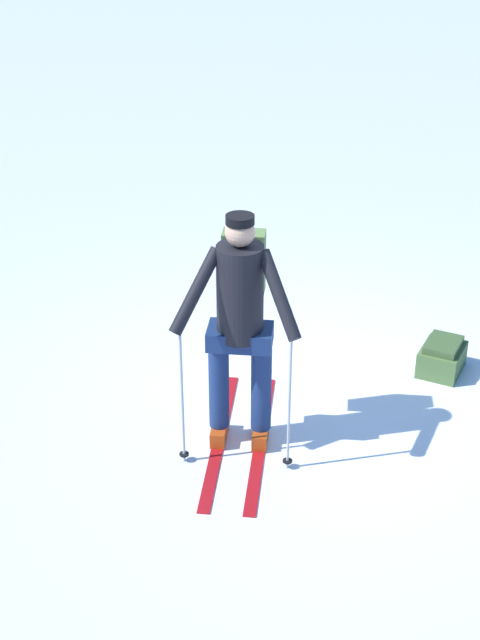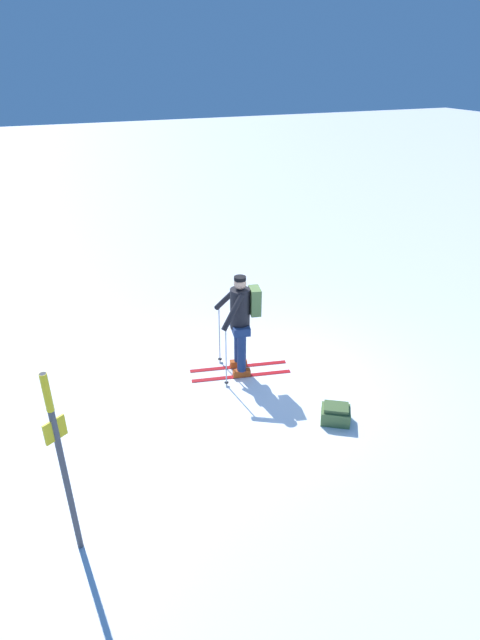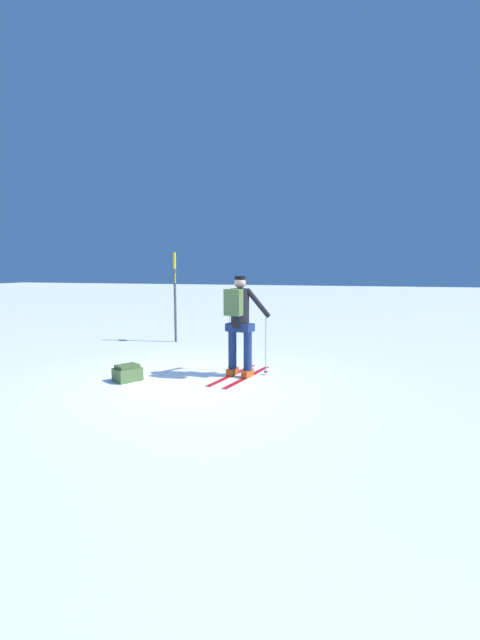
% 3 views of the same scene
% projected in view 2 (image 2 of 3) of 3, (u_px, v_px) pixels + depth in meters
% --- Properties ---
extents(ground_plane, '(80.00, 80.00, 0.00)m').
position_uv_depth(ground_plane, '(280.00, 383.00, 8.46)').
color(ground_plane, white).
extents(skier, '(0.90, 1.78, 1.81)m').
position_uv_depth(skier, '(241.00, 319.00, 8.29)').
color(skier, red).
rests_on(skier, ground_plane).
extents(dropped_backpack, '(0.51, 0.54, 0.29)m').
position_uv_depth(dropped_backpack, '(336.00, 414.00, 7.52)').
color(dropped_backpack, '#4C6B38').
rests_on(dropped_backpack, ground_plane).
extents(trail_marker, '(0.14, 0.22, 2.34)m').
position_uv_depth(trail_marker, '(60.00, 453.00, 4.99)').
color(trail_marker, '#4C4C51').
rests_on(trail_marker, ground_plane).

